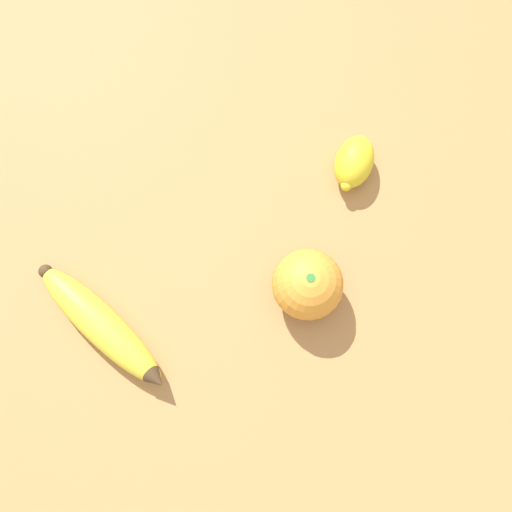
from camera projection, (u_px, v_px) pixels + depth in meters
name	position (u px, v px, depth m)	size (l,w,h in m)	color
ground_plane	(171.00, 280.00, 0.77)	(3.00, 3.00, 0.00)	#A87A47
banana	(102.00, 326.00, 0.73)	(0.21, 0.11, 0.04)	yellow
orange	(308.00, 285.00, 0.72)	(0.09, 0.09, 0.09)	orange
lemon	(354.00, 162.00, 0.78)	(0.06, 0.08, 0.05)	yellow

